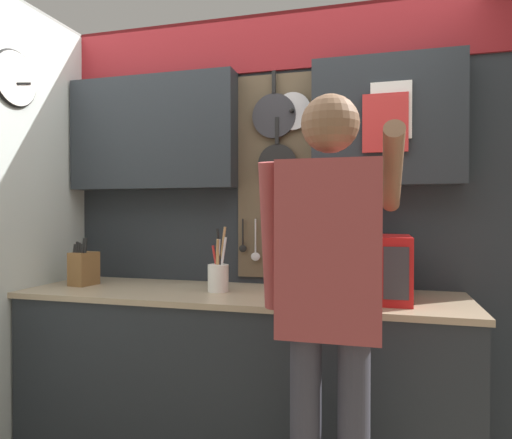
% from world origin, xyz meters
% --- Properties ---
extents(base_cabinet_counter, '(2.36, 0.67, 0.91)m').
position_xyz_m(base_cabinet_counter, '(0.00, -0.00, 0.45)').
color(base_cabinet_counter, '#23282D').
rests_on(base_cabinet_counter, ground_plane).
extents(back_wall_unit, '(2.93, 0.23, 2.52)m').
position_xyz_m(back_wall_unit, '(-0.01, 0.30, 1.53)').
color(back_wall_unit, '#23282D').
rests_on(back_wall_unit, ground_plane).
extents(microwave, '(0.50, 0.40, 0.31)m').
position_xyz_m(microwave, '(0.63, -0.01, 1.07)').
color(microwave, red).
rests_on(microwave, base_cabinet_counter).
extents(knife_block, '(0.13, 0.16, 0.28)m').
position_xyz_m(knife_block, '(-0.95, -0.01, 1.01)').
color(knife_block, brown).
rests_on(knife_block, base_cabinet_counter).
extents(utensil_crock, '(0.11, 0.11, 0.35)m').
position_xyz_m(utensil_crock, '(-0.11, -0.01, 1.00)').
color(utensil_crock, white).
rests_on(utensil_crock, base_cabinet_counter).
extents(person, '(0.54, 0.65, 1.78)m').
position_xyz_m(person, '(0.55, -0.60, 1.07)').
color(person, '#383842').
rests_on(person, ground_plane).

